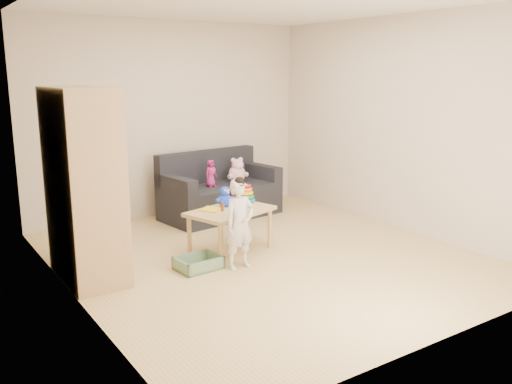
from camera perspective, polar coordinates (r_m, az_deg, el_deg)
room at (r=5.54m, az=1.01°, el=6.05°), size 4.50×4.50×4.50m
wardrobe at (r=5.26m, az=-17.66°, el=0.68°), size 0.50×1.00×1.80m
sofa at (r=7.36m, az=-3.74°, el=-0.90°), size 1.65×0.97×0.44m
play_table at (r=5.90m, az=-2.69°, el=-4.09°), size 1.03×0.80×0.48m
storage_bin at (r=5.47m, az=-6.08°, el=-7.41°), size 0.45×0.35×0.13m
toddler at (r=5.37m, az=-1.71°, el=-3.53°), size 0.34×0.23×0.88m
pink_bear at (r=7.43m, az=-2.02°, el=2.13°), size 0.30×0.27×0.29m
doll at (r=7.16m, az=-4.76°, el=1.95°), size 0.20×0.16×0.35m
ring_stacker at (r=6.06m, az=-1.00°, el=-0.44°), size 0.20×0.20×0.22m
brown_bottle at (r=6.06m, az=-2.52°, el=-0.30°), size 0.08×0.08×0.25m
blue_plush at (r=5.94m, az=-3.32°, el=-0.45°), size 0.22×0.20×0.23m
wooden_figure at (r=5.76m, az=-3.55°, el=-1.47°), size 0.05×0.05×0.11m
yellow_book at (r=5.82m, az=-4.70°, el=-1.83°), size 0.29×0.29×0.02m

